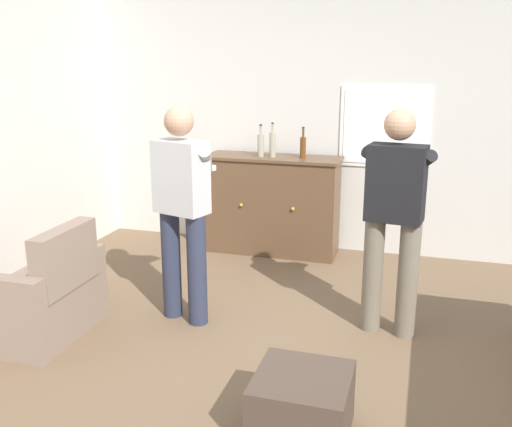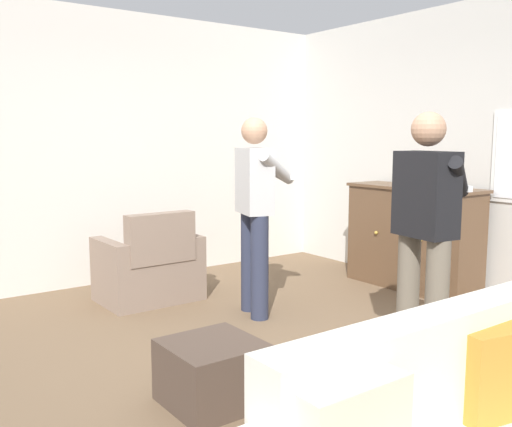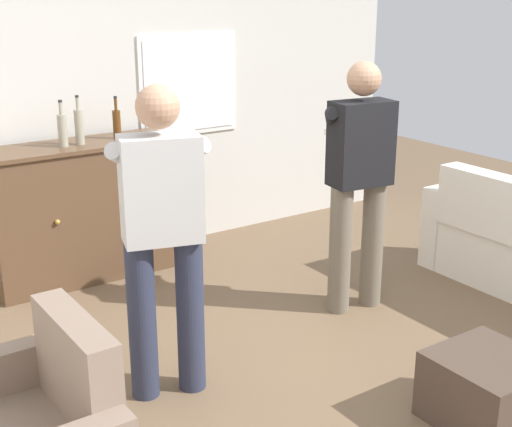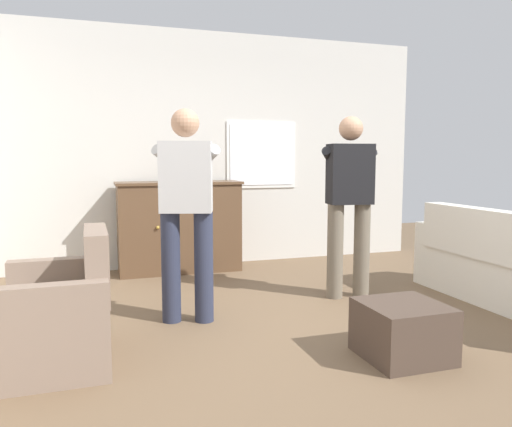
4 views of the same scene
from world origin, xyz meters
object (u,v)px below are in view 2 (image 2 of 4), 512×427
at_px(armchair, 150,270).
at_px(ottoman, 212,373).
at_px(bottle_wine_green, 402,173).
at_px(person_standing_right, 426,228).
at_px(bottle_spirits_clear, 413,173).
at_px(person_standing_left, 256,207).
at_px(sideboard_cabinet, 413,237).
at_px(bottle_liquor_amber, 442,176).

bearing_deg(armchair, ottoman, -16.55).
height_order(armchair, bottle_wine_green, bottle_wine_green).
bearing_deg(person_standing_right, bottle_wine_green, 133.89).
relative_size(bottle_wine_green, bottle_spirits_clear, 0.94).
xyz_separation_m(armchair, person_standing_left, (0.91, 0.55, 0.65)).
distance_m(sideboard_cabinet, bottle_liquor_amber, 0.71).
xyz_separation_m(bottle_wine_green, person_standing_left, (-0.11, -1.73, -0.22)).
xyz_separation_m(armchair, bottle_spirits_clear, (1.15, 2.29, 0.88)).
xyz_separation_m(bottle_liquor_amber, person_standing_left, (-0.55, -1.78, -0.21)).
xyz_separation_m(bottle_liquor_amber, person_standing_right, (1.01, -1.55, -0.21)).
bearing_deg(bottle_spirits_clear, sideboard_cabinet, 97.24).
height_order(bottle_spirits_clear, person_standing_right, person_standing_right).
bearing_deg(person_standing_right, armchair, -162.37).
xyz_separation_m(sideboard_cabinet, ottoman, (0.96, -2.96, -0.34)).
relative_size(ottoman, person_standing_left, 0.31).
bearing_deg(person_standing_right, sideboard_cabinet, 130.55).
distance_m(ottoman, person_standing_left, 1.84).
relative_size(sideboard_cabinet, person_standing_right, 0.84).
xyz_separation_m(bottle_wine_green, bottle_liquor_amber, (0.43, 0.05, -0.01)).
bearing_deg(ottoman, armchair, 163.45).
xyz_separation_m(bottle_liquor_amber, bottle_spirits_clear, (-0.31, -0.05, 0.02)).
bearing_deg(bottle_wine_green, bottle_spirits_clear, 1.41).
distance_m(bottle_spirits_clear, person_standing_right, 2.01).
relative_size(sideboard_cabinet, bottle_wine_green, 4.25).
bearing_deg(bottle_wine_green, person_standing_left, -93.74).
distance_m(bottle_liquor_amber, person_standing_left, 1.88).
xyz_separation_m(ottoman, person_standing_left, (-1.20, 1.18, 0.76)).
relative_size(armchair, bottle_spirits_clear, 2.51).
height_order(bottle_wine_green, bottle_liquor_amber, bottle_wine_green).
relative_size(armchair, ottoman, 1.73).
height_order(bottle_wine_green, person_standing_right, person_standing_right).
bearing_deg(person_standing_left, bottle_wine_green, 86.26).
relative_size(sideboard_cabinet, ottoman, 2.74).
height_order(bottle_liquor_amber, ottoman, bottle_liquor_amber).
bearing_deg(ottoman, bottle_wine_green, 110.39).
height_order(armchair, person_standing_left, person_standing_left).
xyz_separation_m(armchair, ottoman, (2.11, -0.63, -0.11)).
height_order(bottle_wine_green, ottoman, bottle_wine_green).
distance_m(person_standing_left, person_standing_right, 1.57).
distance_m(bottle_wine_green, person_standing_right, 2.09).
bearing_deg(sideboard_cabinet, person_standing_right, -49.45).
distance_m(armchair, bottle_spirits_clear, 2.71).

